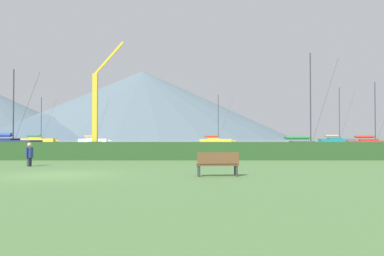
# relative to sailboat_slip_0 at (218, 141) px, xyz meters

# --- Properties ---
(ground_plane) EXTENTS (1000.00, 1000.00, 0.00)m
(ground_plane) POSITION_rel_sailboat_slip_0_xyz_m (-11.03, -75.15, -0.70)
(ground_plane) COLOR #517A42
(harbor_water) EXTENTS (320.00, 246.00, 0.00)m
(harbor_water) POSITION_rel_sailboat_slip_0_xyz_m (-11.03, 61.85, -0.70)
(harbor_water) COLOR #8499A8
(harbor_water) RESTS_ON ground_plane
(hedge_line) EXTENTS (80.00, 1.20, 1.21)m
(hedge_line) POSITION_rel_sailboat_slip_0_xyz_m (-11.03, -64.15, -0.09)
(hedge_line) COLOR #284C23
(hedge_line) RESTS_ON ground_plane
(sailboat_slip_0) EXTENTS (8.41, 2.84, 11.28)m
(sailboat_slip_0) POSITION_rel_sailboat_slip_0_xyz_m (0.00, 0.00, 0.00)
(sailboat_slip_0) COLOR gold
(sailboat_slip_0) RESTS_ON harbor_water
(sailboat_slip_1) EXTENTS (8.45, 2.70, 12.24)m
(sailboat_slip_1) POSITION_rel_sailboat_slip_0_xyz_m (-30.78, 11.95, 0.01)
(sailboat_slip_1) COLOR white
(sailboat_slip_1) RESTS_ON harbor_water
(sailboat_slip_2) EXTENTS (7.13, 2.12, 10.23)m
(sailboat_slip_2) POSITION_rel_sailboat_slip_0_xyz_m (6.26, -50.31, -0.10)
(sailboat_slip_2) COLOR #236B38
(sailboat_slip_2) RESTS_ON harbor_water
(sailboat_slip_4) EXTENTS (8.88, 4.24, 9.68)m
(sailboat_slip_4) POSITION_rel_sailboat_slip_0_xyz_m (-27.35, -43.45, 0.01)
(sailboat_slip_4) COLOR navy
(sailboat_slip_4) RESTS_ON harbor_water
(sailboat_slip_6) EXTENTS (7.89, 3.71, 9.66)m
(sailboat_slip_6) POSITION_rel_sailboat_slip_0_xyz_m (21.07, -32.29, -0.06)
(sailboat_slip_6) COLOR red
(sailboat_slip_6) RESTS_ON harbor_water
(sailboat_slip_7) EXTENTS (8.72, 2.58, 12.61)m
(sailboat_slip_7) POSITION_rel_sailboat_slip_0_xyz_m (26.81, -2.30, 0.04)
(sailboat_slip_7) COLOR #19707A
(sailboat_slip_7) RESTS_ON harbor_water
(sailboat_slip_8) EXTENTS (9.26, 3.04, 11.33)m
(sailboat_slip_8) POSITION_rel_sailboat_slip_0_xyz_m (-42.79, 6.15, 0.06)
(sailboat_slip_8) COLOR gold
(sailboat_slip_8) RESTS_ON harbor_water
(park_bench_near_path) EXTENTS (1.67, 0.62, 0.95)m
(park_bench_near_path) POSITION_rel_sailboat_slip_0_xyz_m (-4.48, -75.72, -0.17)
(park_bench_near_path) COLOR brown
(park_bench_near_path) RESTS_ON ground_plane
(person_seated_viewer) EXTENTS (0.36, 0.56, 1.25)m
(person_seated_viewer) POSITION_rel_sailboat_slip_0_xyz_m (-14.06, -70.25, -0.02)
(person_seated_viewer) COLOR #2D3347
(person_seated_viewer) RESTS_ON ground_plane
(dock_crane) EXTENTS (5.83, 2.00, 17.76)m
(dock_crane) POSITION_rel_sailboat_slip_0_xyz_m (-21.66, -23.86, 4.80)
(dock_crane) COLOR #333338
(dock_crane) RESTS_ON ground_plane
(distant_hill_west_ridge) EXTENTS (259.22, 259.22, 59.71)m
(distant_hill_west_ridge) POSITION_rel_sailboat_slip_0_xyz_m (-48.90, 259.78, 29.15)
(distant_hill_west_ridge) COLOR slate
(distant_hill_west_ridge) RESTS_ON ground_plane
(distant_hill_east_ridge) EXTENTS (205.86, 205.86, 37.25)m
(distant_hill_east_ridge) POSITION_rel_sailboat_slip_0_xyz_m (-75.25, 233.46, 17.92)
(distant_hill_east_ridge) COLOR #4C6070
(distant_hill_east_ridge) RESTS_ON ground_plane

